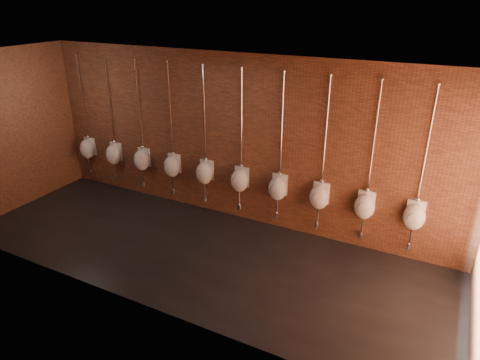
# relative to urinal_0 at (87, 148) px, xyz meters

# --- Properties ---
(ground) EXTENTS (8.50, 8.50, 0.00)m
(ground) POSITION_rel_urinal_0_xyz_m (3.79, -1.38, -0.87)
(ground) COLOR black
(ground) RESTS_ON ground
(room_shell) EXTENTS (8.54, 3.04, 3.22)m
(room_shell) POSITION_rel_urinal_0_xyz_m (3.79, -1.38, 1.14)
(room_shell) COLOR black
(room_shell) RESTS_ON ground
(urinal_0) EXTENTS (0.36, 0.32, 2.71)m
(urinal_0) POSITION_rel_urinal_0_xyz_m (0.00, 0.00, 0.00)
(urinal_0) COLOR white
(urinal_0) RESTS_ON ground
(urinal_1) EXTENTS (0.36, 0.32, 2.71)m
(urinal_1) POSITION_rel_urinal_0_xyz_m (0.79, 0.00, 0.00)
(urinal_1) COLOR white
(urinal_1) RESTS_ON ground
(urinal_2) EXTENTS (0.36, 0.32, 2.71)m
(urinal_2) POSITION_rel_urinal_0_xyz_m (1.57, 0.00, 0.00)
(urinal_2) COLOR white
(urinal_2) RESTS_ON ground
(urinal_3) EXTENTS (0.36, 0.32, 2.71)m
(urinal_3) POSITION_rel_urinal_0_xyz_m (2.36, 0.00, 0.00)
(urinal_3) COLOR white
(urinal_3) RESTS_ON ground
(urinal_4) EXTENTS (0.36, 0.32, 2.71)m
(urinal_4) POSITION_rel_urinal_0_xyz_m (3.14, 0.00, 0.00)
(urinal_4) COLOR white
(urinal_4) RESTS_ON ground
(urinal_5) EXTENTS (0.36, 0.32, 2.71)m
(urinal_5) POSITION_rel_urinal_0_xyz_m (3.93, 0.00, 0.00)
(urinal_5) COLOR white
(urinal_5) RESTS_ON ground
(urinal_6) EXTENTS (0.36, 0.32, 2.71)m
(urinal_6) POSITION_rel_urinal_0_xyz_m (4.71, 0.00, 0.00)
(urinal_6) COLOR white
(urinal_6) RESTS_ON ground
(urinal_7) EXTENTS (0.36, 0.32, 2.71)m
(urinal_7) POSITION_rel_urinal_0_xyz_m (5.50, 0.00, 0.00)
(urinal_7) COLOR white
(urinal_7) RESTS_ON ground
(urinal_8) EXTENTS (0.36, 0.32, 2.71)m
(urinal_8) POSITION_rel_urinal_0_xyz_m (6.29, 0.00, 0.00)
(urinal_8) COLOR white
(urinal_8) RESTS_ON ground
(urinal_9) EXTENTS (0.36, 0.32, 2.71)m
(urinal_9) POSITION_rel_urinal_0_xyz_m (7.07, 0.00, 0.00)
(urinal_9) COLOR white
(urinal_9) RESTS_ON ground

